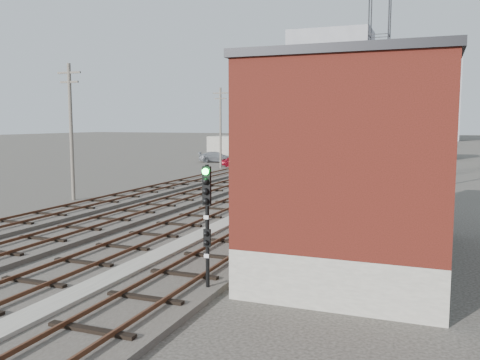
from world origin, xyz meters
The scene contains 23 objects.
ground centered at (0.00, 60.00, 0.00)m, with size 320.00×320.00×0.00m, color #282621.
track_right centered at (2.50, 39.00, 0.11)m, with size 3.20×90.00×0.39m.
track_mid_right centered at (-1.50, 39.00, 0.11)m, with size 3.20×90.00×0.39m.
track_mid_left centered at (-5.50, 39.00, 0.11)m, with size 3.20×90.00×0.39m.
track_left centered at (-9.50, 39.00, 0.11)m, with size 3.20×90.00×0.39m.
platform_curb centered at (0.50, 14.00, 0.13)m, with size 0.90×28.00×0.26m, color gray.
brick_building centered at (7.50, 12.00, 3.63)m, with size 6.54×12.20×7.22m.
lattice_tower centered at (5.50, 35.00, 7.50)m, with size 1.60×1.60×15.00m.
utility_pole_left_a centered at (-12.50, 20.00, 4.80)m, with size 1.80×0.24×9.00m.
utility_pole_left_b centered at (-12.50, 45.00, 4.80)m, with size 1.80×0.24×9.00m.
utility_pole_left_c centered at (-12.50, 70.00, 4.80)m, with size 1.80×0.24×9.00m.
utility_pole_right_a centered at (6.50, 28.00, 4.80)m, with size 1.80×0.24×9.00m.
utility_pole_right_b centered at (6.50, 58.00, 4.80)m, with size 1.80×0.24×9.00m.
apartment_left centered at (-18.00, 135.00, 15.00)m, with size 22.00×14.00×30.00m, color gray.
apartment_right centered at (8.00, 150.00, 13.00)m, with size 16.00×12.00×26.00m, color gray.
shed_left centered at (-16.00, 60.00, 1.60)m, with size 8.00×5.00×3.20m, color gray.
shed_right centered at (9.00, 70.00, 2.00)m, with size 6.00×6.00×4.00m, color gray.
signal_mast centered at (3.70, 6.22, 2.30)m, with size 0.40×0.41×3.94m.
switch_stand centered at (-1.53, 40.98, 0.68)m, with size 0.37×0.37×1.43m.
site_trailer centered at (-4.69, 52.72, 1.18)m, with size 5.84×3.18×2.34m.
car_red centered at (-11.59, 47.70, 0.63)m, with size 1.49×3.71×1.27m, color maroon.
car_silver centered at (-11.05, 51.68, 0.61)m, with size 1.29×3.69×1.22m, color #97989E.
car_grey centered at (-16.55, 53.07, 0.68)m, with size 1.91×4.71×1.37m, color gray.
Camera 1 is at (10.00, -7.38, 5.18)m, focal length 38.00 mm.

